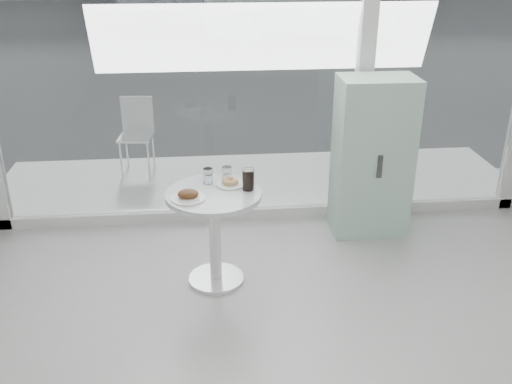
{
  "coord_description": "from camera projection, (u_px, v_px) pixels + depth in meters",
  "views": [
    {
      "loc": [
        -0.55,
        -1.98,
        2.52
      ],
      "look_at": [
        -0.2,
        1.7,
        0.85
      ],
      "focal_mm": 40.0,
      "sensor_mm": 36.0,
      "label": 1
    }
  ],
  "objects": [
    {
      "name": "street",
      "position": [
        218.0,
        26.0,
        17.39
      ],
      "size": [
        40.0,
        24.0,
        0.0
      ],
      "primitive_type": "cube",
      "color": "#3A3A3A",
      "rests_on": "ground"
    },
    {
      "name": "main_table",
      "position": [
        214.0,
        219.0,
        4.33
      ],
      "size": [
        0.72,
        0.72,
        0.77
      ],
      "color": "silver",
      "rests_on": "ground"
    },
    {
      "name": "room_shell",
      "position": [
        405.0,
        177.0,
        1.58
      ],
      "size": [
        6.0,
        6.0,
        6.0
      ],
      "color": "white",
      "rests_on": "ground"
    },
    {
      "name": "storefront",
      "position": [
        273.0,
        38.0,
        4.9
      ],
      "size": [
        5.0,
        0.14,
        3.0
      ],
      "color": "silver",
      "rests_on": "ground"
    },
    {
      "name": "car_white",
      "position": [
        188.0,
        3.0,
        16.51
      ],
      "size": [
        4.4,
        2.26,
        1.43
      ],
      "primitive_type": "imported",
      "rotation": [
        0.0,
        0.0,
        1.71
      ],
      "color": "silver",
      "rests_on": "street"
    },
    {
      "name": "car_silver",
      "position": [
        296.0,
        8.0,
        14.66
      ],
      "size": [
        4.98,
        2.08,
        1.6
      ],
      "primitive_type": "imported",
      "rotation": [
        0.0,
        0.0,
        1.65
      ],
      "color": "#B3B6BC",
      "rests_on": "street"
    },
    {
      "name": "patio_chair",
      "position": [
        137.0,
        130.0,
        6.39
      ],
      "size": [
        0.4,
        0.4,
        0.83
      ],
      "rotation": [
        0.0,
        0.0,
        -0.1
      ],
      "color": "silver",
      "rests_on": "patio_deck"
    },
    {
      "name": "plate_donut",
      "position": [
        230.0,
        183.0,
        4.36
      ],
      "size": [
        0.22,
        0.22,
        0.05
      ],
      "color": "white",
      "rests_on": "main_table"
    },
    {
      "name": "water_tumbler_b",
      "position": [
        227.0,
        175.0,
        4.41
      ],
      "size": [
        0.08,
        0.08,
        0.12
      ],
      "color": "white",
      "rests_on": "main_table"
    },
    {
      "name": "patio_deck",
      "position": [
        256.0,
        182.0,
        6.31
      ],
      "size": [
        5.6,
        1.6,
        0.05
      ],
      "primitive_type": "cube",
      "color": "white",
      "rests_on": "ground"
    },
    {
      "name": "plate_fritter",
      "position": [
        189.0,
        195.0,
        4.12
      ],
      "size": [
        0.25,
        0.25,
        0.07
      ],
      "color": "white",
      "rests_on": "main_table"
    },
    {
      "name": "cola_glass",
      "position": [
        248.0,
        180.0,
        4.25
      ],
      "size": [
        0.09,
        0.09,
        0.17
      ],
      "color": "white",
      "rests_on": "main_table"
    },
    {
      "name": "water_tumbler_a",
      "position": [
        208.0,
        176.0,
        4.38
      ],
      "size": [
        0.07,
        0.07,
        0.12
      ],
      "color": "white",
      "rests_on": "main_table"
    },
    {
      "name": "mint_cabinet",
      "position": [
        372.0,
        157.0,
        5.07
      ],
      "size": [
        0.67,
        0.46,
        1.43
      ],
      "rotation": [
        0.0,
        0.0,
        -0.01
      ],
      "color": "#93BCA7",
      "rests_on": "ground"
    }
  ]
}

